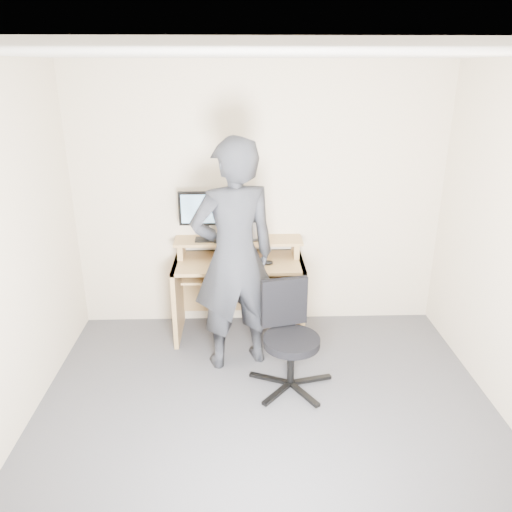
{
  "coord_description": "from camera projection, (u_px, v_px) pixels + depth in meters",
  "views": [
    {
      "loc": [
        -0.18,
        -2.84,
        2.44
      ],
      "look_at": [
        -0.05,
        1.05,
        0.95
      ],
      "focal_mm": 35.0,
      "sensor_mm": 36.0,
      "label": 1
    }
  ],
  "objects": [
    {
      "name": "headphones",
      "position": [
        224.0,
        236.0,
        4.76
      ],
      "size": [
        0.17,
        0.17,
        0.06
      ],
      "primitive_type": "torus",
      "rotation": [
        0.26,
        0.0,
        0.13
      ],
      "color": "silver",
      "rests_on": "desk"
    },
    {
      "name": "back_wall",
      "position": [
        259.0,
        200.0,
        4.72
      ],
      "size": [
        3.5,
        0.02,
        2.5
      ],
      "primitive_type": "cube",
      "color": "beige",
      "rests_on": "ground"
    },
    {
      "name": "smartphone",
      "position": [
        255.0,
        239.0,
        4.69
      ],
      "size": [
        0.1,
        0.14,
        0.01
      ],
      "primitive_type": "cube",
      "rotation": [
        0.0,
        0.0,
        0.24
      ],
      "color": "black",
      "rests_on": "desk"
    },
    {
      "name": "office_chair",
      "position": [
        289.0,
        332.0,
        3.95
      ],
      "size": [
        0.68,
        0.66,
        0.85
      ],
      "rotation": [
        0.0,
        0.0,
        0.23
      ],
      "color": "black",
      "rests_on": "ground"
    },
    {
      "name": "charger",
      "position": [
        216.0,
        241.0,
        4.6
      ],
      "size": [
        0.05,
        0.05,
        0.03
      ],
      "primitive_type": "cube",
      "rotation": [
        0.0,
        0.0,
        0.14
      ],
      "color": "black",
      "rests_on": "desk"
    },
    {
      "name": "travel_mug",
      "position": [
        254.0,
        230.0,
        4.68
      ],
      "size": [
        0.09,
        0.09,
        0.17
      ],
      "primitive_type": "cylinder",
      "rotation": [
        0.0,
        0.0,
        0.28
      ],
      "color": "silver",
      "rests_on": "desk"
    },
    {
      "name": "desk",
      "position": [
        239.0,
        278.0,
        4.76
      ],
      "size": [
        1.2,
        0.6,
        0.91
      ],
      "color": "tan",
      "rests_on": "ground"
    },
    {
      "name": "monitor",
      "position": [
        206.0,
        212.0,
        4.56
      ],
      "size": [
        0.49,
        0.14,
        0.47
      ],
      "rotation": [
        0.0,
        0.0,
        -0.0
      ],
      "color": "black",
      "rests_on": "desk"
    },
    {
      "name": "mouse",
      "position": [
        268.0,
        263.0,
        4.52
      ],
      "size": [
        0.11,
        0.08,
        0.04
      ],
      "primitive_type": "ellipsoid",
      "rotation": [
        0.0,
        0.0,
        -0.22
      ],
      "color": "black",
      "rests_on": "desk"
    },
    {
      "name": "external_drive",
      "position": [
        232.0,
        228.0,
        4.69
      ],
      "size": [
        0.07,
        0.13,
        0.2
      ],
      "primitive_type": "cube",
      "rotation": [
        0.0,
        0.0,
        -0.02
      ],
      "color": "black",
      "rests_on": "desk"
    },
    {
      "name": "person",
      "position": [
        234.0,
        257.0,
        4.06
      ],
      "size": [
        0.82,
        0.67,
        1.96
      ],
      "primitive_type": "imported",
      "rotation": [
        0.0,
        0.0,
        3.45
      ],
      "color": "black",
      "rests_on": "ground"
    },
    {
      "name": "ground",
      "position": [
        268.0,
        434.0,
        3.53
      ],
      "size": [
        3.5,
        3.5,
        0.0
      ],
      "primitive_type": "plane",
      "color": "#535358",
      "rests_on": "ground"
    },
    {
      "name": "keyboard",
      "position": [
        237.0,
        273.0,
        4.56
      ],
      "size": [
        0.48,
        0.24,
        0.03
      ],
      "primitive_type": "cube",
      "rotation": [
        0.0,
        0.0,
        0.13
      ],
      "color": "black",
      "rests_on": "desk"
    },
    {
      "name": "ceiling",
      "position": [
        272.0,
        54.0,
        2.64
      ],
      "size": [
        3.5,
        3.5,
        0.02
      ],
      "primitive_type": "cube",
      "color": "white",
      "rests_on": "back_wall"
    }
  ]
}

